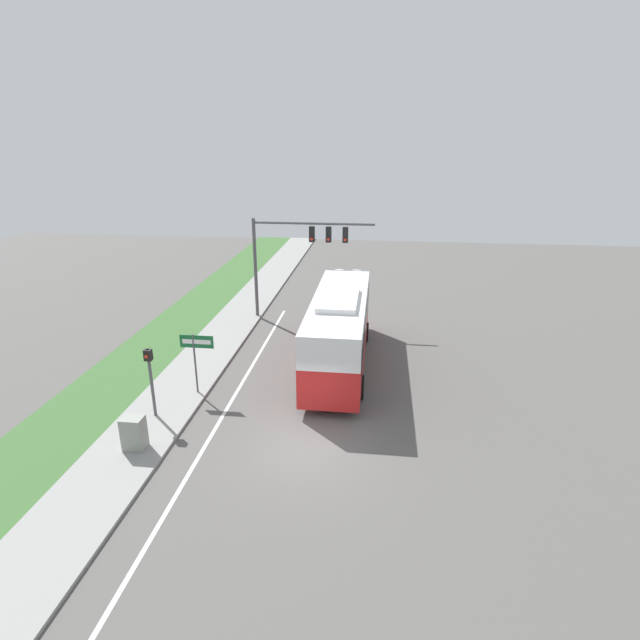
{
  "coord_description": "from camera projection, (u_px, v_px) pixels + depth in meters",
  "views": [
    {
      "loc": [
        2.4,
        -15.16,
        10.43
      ],
      "look_at": [
        -0.44,
        8.23,
        1.93
      ],
      "focal_mm": 28.0,
      "sensor_mm": 36.0,
      "label": 1
    }
  ],
  "objects": [
    {
      "name": "lane_divider_near",
      "position": [
        208.0,
        441.0,
        18.37
      ],
      "size": [
        0.14,
        30.0,
        0.01
      ],
      "color": "silver",
      "rests_on": "ground_plane"
    },
    {
      "name": "utility_cabinet",
      "position": [
        134.0,
        433.0,
        17.52
      ],
      "size": [
        0.76,
        0.58,
        1.23
      ],
      "color": "gray",
      "rests_on": "sidewalk"
    },
    {
      "name": "sidewalk",
      "position": [
        141.0,
        435.0,
        18.65
      ],
      "size": [
        2.8,
        80.0,
        0.12
      ],
      "color": "gray",
      "rests_on": "ground_plane"
    },
    {
      "name": "signal_gantry",
      "position": [
        297.0,
        246.0,
        29.45
      ],
      "size": [
        7.22,
        0.41,
        6.14
      ],
      "color": "#4C4C51",
      "rests_on": "ground_plane"
    },
    {
      "name": "grass_verge",
      "position": [
        61.0,
        429.0,
        19.02
      ],
      "size": [
        3.6,
        80.0,
        0.1
      ],
      "color": "#3D6633",
      "rests_on": "ground_plane"
    },
    {
      "name": "ground_plane",
      "position": [
        305.0,
        448.0,
        17.97
      ],
      "size": [
        80.0,
        80.0,
        0.0
      ],
      "primitive_type": "plane",
      "color": "#565451"
    },
    {
      "name": "bus",
      "position": [
        340.0,
        326.0,
        23.94
      ],
      "size": [
        2.66,
        10.6,
        3.75
      ],
      "color": "red",
      "rests_on": "ground_plane"
    },
    {
      "name": "pedestrian_signal",
      "position": [
        150.0,
        372.0,
        19.22
      ],
      "size": [
        0.28,
        0.34,
        2.95
      ],
      "color": "#4C4C51",
      "rests_on": "ground_plane"
    },
    {
      "name": "street_sign",
      "position": [
        196.0,
        351.0,
        21.05
      ],
      "size": [
        1.45,
        0.08,
        2.81
      ],
      "color": "#4C4C51",
      "rests_on": "ground_plane"
    }
  ]
}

